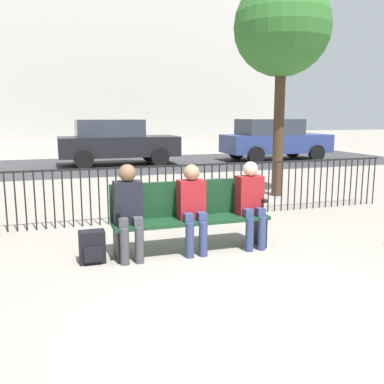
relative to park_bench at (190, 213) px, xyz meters
The scene contains 12 objects.
ground_plane 1.85m from the park_bench, 90.00° to the right, with size 80.00×80.00×0.00m, color gray.
park_bench is the anchor object (origin of this frame).
seated_person_0 0.86m from the park_bench, behind, with size 0.34×0.39×1.19m.
seated_person_1 0.20m from the park_bench, 95.40° to the right, with size 0.34×0.39×1.16m.
seated_person_2 0.84m from the park_bench, ahead, with size 0.34×0.39×1.17m.
backpack 1.33m from the park_bench, behind, with size 0.31×0.24×0.40m.
fence_railing 1.70m from the park_bench, 90.55° to the left, with size 9.01×0.03×0.95m.
tree_1 5.33m from the park_bench, 45.63° to the left, with size 2.04×2.04×4.62m.
street_surface 10.23m from the park_bench, 90.00° to the left, with size 24.00×6.00×0.01m.
parked_car_0 10.25m from the park_bench, 86.96° to the left, with size 4.20×1.94×1.62m.
parked_car_1 11.91m from the park_bench, 55.77° to the left, with size 4.20×1.94×1.62m.
building_facade 19.44m from the park_bench, 90.00° to the left, with size 20.00×6.00×14.57m.
Camera 1 is at (-1.70, -3.45, 1.78)m, focal length 40.00 mm.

